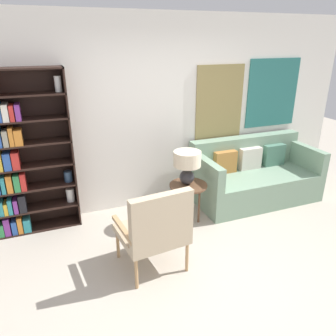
# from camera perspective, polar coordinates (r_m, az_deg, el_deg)

# --- Properties ---
(ground_plane) EXTENTS (14.00, 14.00, 0.00)m
(ground_plane) POSITION_cam_1_polar(r_m,az_deg,el_deg) (3.61, 8.56, -19.50)
(ground_plane) COLOR #B2A899
(wall_back) EXTENTS (6.40, 0.08, 2.70)m
(wall_back) POSITION_cam_1_polar(r_m,az_deg,el_deg) (4.70, -2.21, 9.30)
(wall_back) COLOR white
(wall_back) RESTS_ON ground_plane
(bookshelf) EXTENTS (1.04, 0.30, 2.06)m
(bookshelf) POSITION_cam_1_polar(r_m,az_deg,el_deg) (4.39, -24.80, 1.65)
(bookshelf) COLOR black
(bookshelf) RESTS_ON ground_plane
(armchair) EXTENTS (0.73, 0.71, 0.98)m
(armchair) POSITION_cam_1_polar(r_m,az_deg,el_deg) (3.43, -2.11, -10.25)
(armchair) COLOR tan
(armchair) RESTS_ON ground_plane
(couch) EXTENTS (1.88, 0.90, 0.93)m
(couch) POSITION_cam_1_polar(r_m,az_deg,el_deg) (5.27, 14.66, -1.54)
(couch) COLOR gray
(couch) RESTS_ON ground_plane
(side_table) EXTENTS (0.50, 0.50, 0.56)m
(side_table) POSITION_cam_1_polar(r_m,az_deg,el_deg) (4.37, 3.55, -3.65)
(side_table) COLOR brown
(side_table) RESTS_ON ground_plane
(table_lamp) EXTENTS (0.36, 0.36, 0.45)m
(table_lamp) POSITION_cam_1_polar(r_m,az_deg,el_deg) (4.25, 3.36, 0.88)
(table_lamp) COLOR #2D2D33
(table_lamp) RESTS_ON side_table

